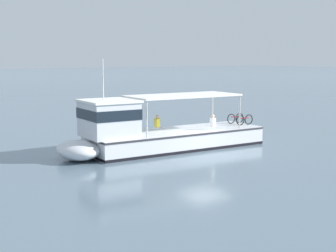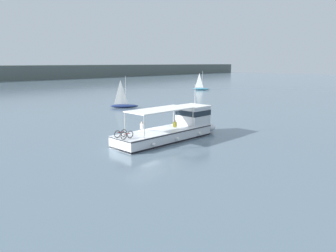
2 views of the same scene
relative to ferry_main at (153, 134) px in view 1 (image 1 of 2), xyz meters
The scene contains 2 objects.
ground_plane 3.14m from the ferry_main, 136.80° to the left, with size 400.00×400.00×0.00m, color slate.
ferry_main is the anchor object (origin of this frame).
Camera 1 is at (16.71, 21.18, 5.42)m, focal length 51.43 mm.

